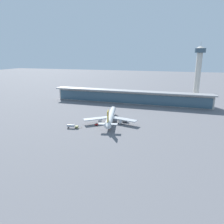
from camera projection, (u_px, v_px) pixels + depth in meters
ground_plane at (106, 125)px, 167.50m from camera, size 1200.00×1200.00×0.00m
airliner_on_stand at (111, 117)px, 174.27m from camera, size 43.52×57.43×15.42m
service_truck_near_nose_grey at (124, 120)px, 176.40m from camera, size 7.34×2.50×3.10m
service_truck_under_wing_red at (97, 124)px, 167.26m from camera, size 2.97×3.33×2.05m
service_truck_mid_apron_olive at (72, 126)px, 160.88m from camera, size 8.87×3.95×2.95m
terminal_building at (129, 97)px, 242.34m from camera, size 183.60×12.80×15.20m
control_tower at (198, 70)px, 242.23m from camera, size 12.00×12.00×69.39m
safety_cone_alpha at (80, 128)px, 160.84m from camera, size 0.62×0.62×0.70m
safety_cone_bravo at (82, 128)px, 161.45m from camera, size 0.62×0.62×0.70m
safety_cone_charlie at (110, 130)px, 156.89m from camera, size 0.62×0.62×0.70m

